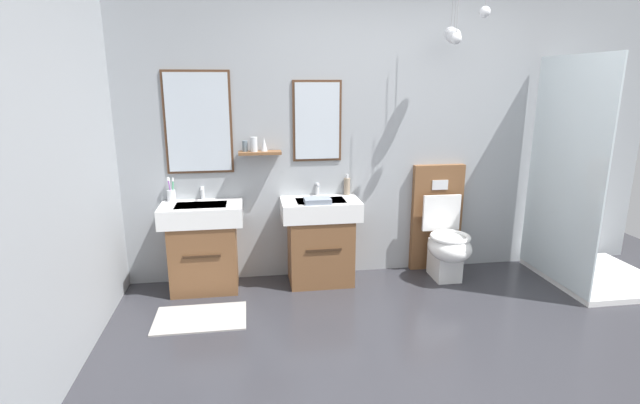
{
  "coord_description": "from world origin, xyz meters",
  "views": [
    {
      "loc": [
        -1.29,
        -2.38,
        1.74
      ],
      "look_at": [
        -0.72,
        1.32,
        0.79
      ],
      "focal_mm": 26.65,
      "sensor_mm": 36.0,
      "label": 1
    }
  ],
  "objects_px": {
    "vanity_sink_right": "(320,238)",
    "folded_hand_towel": "(317,201)",
    "toilet": "(443,236)",
    "toothbrush_cup": "(171,194)",
    "soap_dispenser": "(347,186)",
    "vanity_sink_left": "(204,244)",
    "shower_tray": "(585,237)"
  },
  "relations": [
    {
      "from": "soap_dispenser",
      "to": "toilet",
      "type": "bearing_deg",
      "value": -11.22
    },
    {
      "from": "toothbrush_cup",
      "to": "shower_tray",
      "type": "distance_m",
      "value": 3.61
    },
    {
      "from": "toilet",
      "to": "toothbrush_cup",
      "type": "relative_size",
      "value": 4.8
    },
    {
      "from": "vanity_sink_right",
      "to": "soap_dispenser",
      "type": "relative_size",
      "value": 4.02
    },
    {
      "from": "toothbrush_cup",
      "to": "vanity_sink_right",
      "type": "bearing_deg",
      "value": -6.3
    },
    {
      "from": "toothbrush_cup",
      "to": "soap_dispenser",
      "type": "height_order",
      "value": "toothbrush_cup"
    },
    {
      "from": "soap_dispenser",
      "to": "shower_tray",
      "type": "bearing_deg",
      "value": -13.95
    },
    {
      "from": "toothbrush_cup",
      "to": "folded_hand_towel",
      "type": "xyz_separation_m",
      "value": [
        1.22,
        -0.26,
        -0.04
      ]
    },
    {
      "from": "vanity_sink_left",
      "to": "folded_hand_towel",
      "type": "relative_size",
      "value": 3.41
    },
    {
      "from": "folded_hand_towel",
      "to": "shower_tray",
      "type": "distance_m",
      "value": 2.38
    },
    {
      "from": "toothbrush_cup",
      "to": "vanity_sink_left",
      "type": "bearing_deg",
      "value": -28.44
    },
    {
      "from": "toothbrush_cup",
      "to": "shower_tray",
      "type": "height_order",
      "value": "shower_tray"
    },
    {
      "from": "vanity_sink_left",
      "to": "shower_tray",
      "type": "height_order",
      "value": "shower_tray"
    },
    {
      "from": "vanity_sink_right",
      "to": "toilet",
      "type": "xyz_separation_m",
      "value": [
        1.13,
        -0.02,
        -0.02
      ]
    },
    {
      "from": "toothbrush_cup",
      "to": "folded_hand_towel",
      "type": "height_order",
      "value": "toothbrush_cup"
    },
    {
      "from": "vanity_sink_right",
      "to": "folded_hand_towel",
      "type": "bearing_deg",
      "value": -108.76
    },
    {
      "from": "vanity_sink_left",
      "to": "soap_dispenser",
      "type": "distance_m",
      "value": 1.35
    },
    {
      "from": "vanity_sink_right",
      "to": "soap_dispenser",
      "type": "height_order",
      "value": "soap_dispenser"
    },
    {
      "from": "vanity_sink_left",
      "to": "soap_dispenser",
      "type": "relative_size",
      "value": 4.02
    },
    {
      "from": "vanity_sink_left",
      "to": "toothbrush_cup",
      "type": "bearing_deg",
      "value": 151.56
    },
    {
      "from": "toothbrush_cup",
      "to": "toilet",
      "type": "bearing_deg",
      "value": -3.86
    },
    {
      "from": "toilet",
      "to": "shower_tray",
      "type": "height_order",
      "value": "shower_tray"
    },
    {
      "from": "toilet",
      "to": "toothbrush_cup",
      "type": "bearing_deg",
      "value": 176.14
    },
    {
      "from": "vanity_sink_right",
      "to": "shower_tray",
      "type": "bearing_deg",
      "value": -8.81
    },
    {
      "from": "vanity_sink_right",
      "to": "toilet",
      "type": "relative_size",
      "value": 0.75
    },
    {
      "from": "toothbrush_cup",
      "to": "folded_hand_towel",
      "type": "relative_size",
      "value": 0.95
    },
    {
      "from": "vanity_sink_left",
      "to": "toilet",
      "type": "bearing_deg",
      "value": -0.59
    },
    {
      "from": "toilet",
      "to": "folded_hand_towel",
      "type": "xyz_separation_m",
      "value": [
        -1.17,
        -0.1,
        0.4
      ]
    },
    {
      "from": "vanity_sink_right",
      "to": "shower_tray",
      "type": "height_order",
      "value": "shower_tray"
    },
    {
      "from": "toothbrush_cup",
      "to": "folded_hand_towel",
      "type": "bearing_deg",
      "value": -11.91
    },
    {
      "from": "vanity_sink_right",
      "to": "folded_hand_towel",
      "type": "relative_size",
      "value": 3.41
    },
    {
      "from": "vanity_sink_right",
      "to": "soap_dispenser",
      "type": "bearing_deg",
      "value": 29.21
    }
  ]
}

